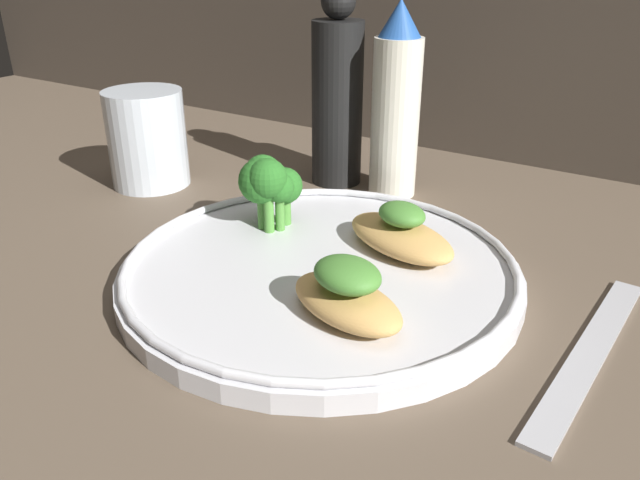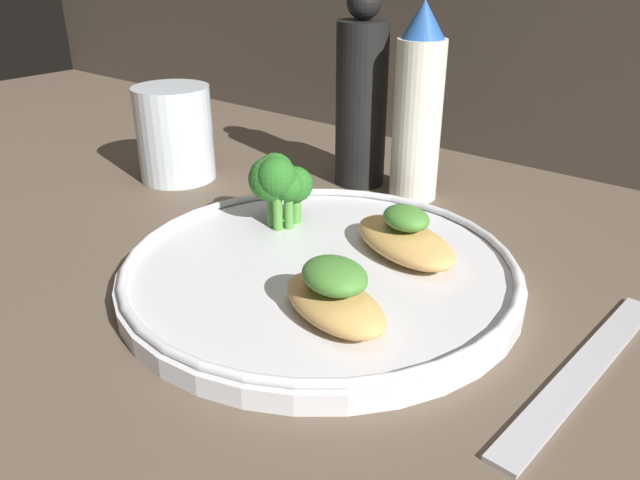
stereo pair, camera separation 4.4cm
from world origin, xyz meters
The scene contains 9 objects.
ground_plane centered at (0.00, 0.00, -0.50)cm, with size 180.00×180.00×1.00cm, color brown.
plate centered at (0.00, 0.00, 0.99)cm, with size 28.73×28.73×2.00cm.
grilled_meat_front centered at (5.11, -4.88, 2.99)cm, with size 9.37×6.74×3.91cm.
grilled_meat_middle centered at (3.77, 5.26, 2.77)cm, with size 10.80×8.01×3.79cm.
broccoli_bunch centered at (-7.10, 3.51, 5.21)cm, with size 5.14×5.02×6.08cm.
sauce_bottle centered at (-3.76, 18.80, 8.63)cm, with size 4.51×4.51×18.03cm.
pepper_grinder centered at (-10.13, 18.80, 8.69)cm, with size 5.01×5.01×19.11cm.
drinking_glass centered at (-25.55, 7.87, 4.76)cm, with size 7.69×7.69×9.52cm.
fork centered at (18.46, 1.35, 0.30)cm, with size 3.02×20.02×0.60cm.
Camera 1 is at (21.52, -33.31, 22.45)cm, focal length 35.00 mm.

